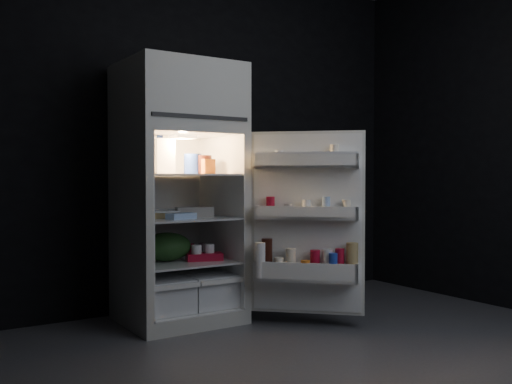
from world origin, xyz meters
TOP-DOWN VIEW (x-y plane):
  - floor at (0.00, 0.00)m, footprint 4.00×3.40m
  - wall_back at (0.00, 1.70)m, footprint 4.00×0.00m
  - refrigerator at (-0.27, 1.32)m, footprint 0.76×0.71m
  - fridge_door at (0.38, 0.68)m, footprint 0.65×0.64m
  - milk_jug at (-0.39, 1.34)m, footprint 0.18×0.18m
  - mayo_jar at (-0.16, 1.30)m, footprint 0.14×0.14m
  - jam_jar at (-0.09, 1.25)m, footprint 0.13×0.13m
  - amber_bottle at (-0.52, 1.37)m, footprint 0.10×0.10m
  - small_carton at (-0.12, 1.13)m, footprint 0.08×0.06m
  - egg_carton at (-0.18, 1.23)m, footprint 0.27×0.15m
  - pie at (-0.39, 1.33)m, footprint 0.34×0.34m
  - flat_package at (-0.34, 1.11)m, footprint 0.21×0.14m
  - wrapped_pkg at (-0.03, 1.43)m, footprint 0.15×0.14m
  - produce_bag at (-0.36, 1.30)m, footprint 0.43×0.40m
  - yogurt_tray at (-0.12, 1.19)m, footprint 0.28×0.20m
  - small_can_red at (-0.11, 1.44)m, footprint 0.07×0.07m
  - small_can_silver at (-0.00, 1.46)m, footprint 0.07×0.07m

SIDE VIEW (x-z plane):
  - floor at x=0.00m, z-range 0.00..0.00m
  - yogurt_tray at x=-0.12m, z-range 0.43..0.48m
  - small_can_red at x=-0.11m, z-range 0.43..0.52m
  - small_can_silver at x=0.00m, z-range 0.43..0.52m
  - produce_bag at x=-0.36m, z-range 0.43..0.62m
  - fridge_door at x=0.38m, z-range 0.07..1.29m
  - pie at x=-0.39m, z-range 0.73..0.77m
  - flat_package at x=-0.34m, z-range 0.73..0.77m
  - wrapped_pkg at x=-0.03m, z-range 0.73..0.78m
  - egg_carton at x=-0.18m, z-range 0.73..0.80m
  - refrigerator at x=-0.27m, z-range 0.07..1.85m
  - small_carton at x=-0.12m, z-range 1.03..1.13m
  - jam_jar at x=-0.09m, z-range 1.03..1.16m
  - mayo_jar at x=-0.16m, z-range 1.03..1.17m
  - amber_bottle at x=-0.52m, z-range 1.03..1.25m
  - milk_jug at x=-0.39m, z-range 1.03..1.27m
  - wall_back at x=0.00m, z-range 0.00..2.70m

